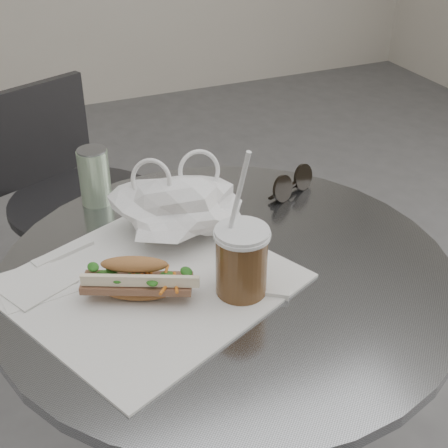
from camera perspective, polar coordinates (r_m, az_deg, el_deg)
name	(u,v)px	position (r m, az deg, el deg)	size (l,w,h in m)	color
cafe_table	(226,386)	(1.21, 0.17, -14.62)	(0.76, 0.76, 0.74)	slate
chair_far	(80,239)	(1.87, -12.99, -1.32)	(0.44, 0.46, 0.78)	#2D2D30
sandwich_paper	(149,282)	(1.01, -6.85, -5.33)	(0.40, 0.37, 0.00)	white
banh_mi	(136,279)	(0.96, -8.01, -5.04)	(0.22, 0.16, 0.07)	#A86C3F
iced_coffee	(241,261)	(0.95, 1.61, -3.40)	(0.09, 0.09, 0.25)	brown
sunglasses	(292,185)	(1.25, 6.22, 3.60)	(0.12, 0.07, 0.05)	black
plastic_bag	(181,209)	(1.09, -3.99, 1.34)	(0.22, 0.17, 0.11)	white
napkin_stack	(34,284)	(1.04, -17.01, -5.29)	(0.14, 0.14, 0.01)	white
drink_can	(95,176)	(1.22, -11.76, 4.28)	(0.06, 0.06, 0.11)	#5C8C52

